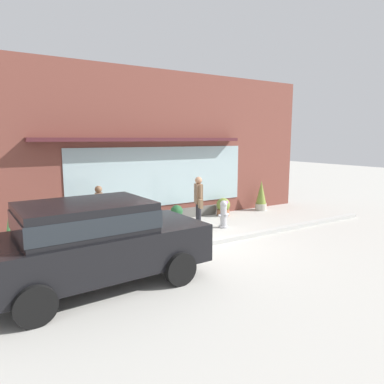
% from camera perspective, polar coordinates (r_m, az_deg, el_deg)
% --- Properties ---
extents(ground_plane, '(60.00, 60.00, 0.00)m').
position_cam_1_polar(ground_plane, '(9.54, -0.17, -8.86)').
color(ground_plane, '#B2AFA8').
extents(curb_strip, '(14.00, 0.24, 0.12)m').
position_cam_1_polar(curb_strip, '(9.36, 0.47, -8.82)').
color(curb_strip, '#B2B2AD').
rests_on(curb_strip, ground_plane).
extents(storefront, '(14.00, 0.81, 5.22)m').
position_cam_1_polar(storefront, '(11.94, -8.17, 7.09)').
color(storefront, brown).
rests_on(storefront, ground_plane).
extents(fire_hydrant, '(0.39, 0.35, 0.90)m').
position_cam_1_polar(fire_hydrant, '(11.35, 5.25, -3.64)').
color(fire_hydrant, '#B2B2B7').
rests_on(fire_hydrant, ground_plane).
extents(pedestrian_with_handbag, '(0.33, 0.67, 1.70)m').
position_cam_1_polar(pedestrian_with_handbag, '(10.99, 1.10, -1.12)').
color(pedestrian_with_handbag, '#232328').
rests_on(pedestrian_with_handbag, ground_plane).
extents(pedestrian_passerby, '(0.30, 0.45, 1.55)m').
position_cam_1_polar(pedestrian_passerby, '(10.40, -15.14, -2.56)').
color(pedestrian_passerby, brown).
rests_on(pedestrian_passerby, ground_plane).
extents(parked_car_black, '(4.42, 2.25, 1.70)m').
position_cam_1_polar(parked_car_black, '(7.04, -16.09, -7.48)').
color(parked_car_black, black).
rests_on(parked_car_black, ground_plane).
extents(potted_plant_low_front, '(0.31, 0.31, 1.21)m').
position_cam_1_polar(potted_plant_low_front, '(11.01, -11.40, -3.51)').
color(potted_plant_low_front, '#B7B2A3').
rests_on(potted_plant_low_front, ground_plane).
extents(potted_plant_corner_tall, '(0.27, 0.27, 1.03)m').
position_cam_1_polar(potted_plant_corner_tall, '(10.56, -27.86, -5.41)').
color(potted_plant_corner_tall, '#B7B2A3').
rests_on(potted_plant_corner_tall, ground_plane).
extents(potted_plant_trailing_edge, '(0.52, 0.52, 0.68)m').
position_cam_1_polar(potted_plant_trailing_edge, '(13.12, 5.21, -2.46)').
color(potted_plant_trailing_edge, '#9E6042').
rests_on(potted_plant_trailing_edge, ground_plane).
extents(potted_plant_window_center, '(0.46, 0.46, 1.21)m').
position_cam_1_polar(potted_plant_window_center, '(14.30, 11.39, -0.67)').
color(potted_plant_window_center, '#B7B2A3').
rests_on(potted_plant_window_center, ground_plane).
extents(potted_plant_window_left, '(0.46, 0.46, 0.60)m').
position_cam_1_polar(potted_plant_window_left, '(12.12, -2.56, -3.62)').
color(potted_plant_window_left, '#4C4C51').
rests_on(potted_plant_window_left, ground_plane).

